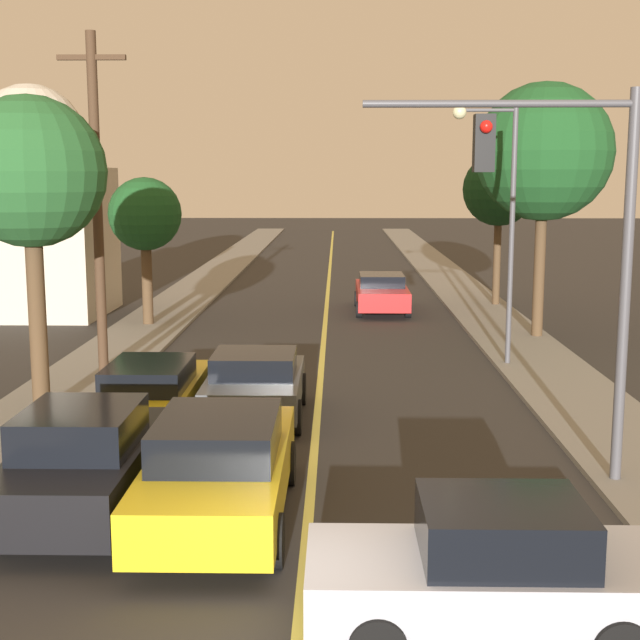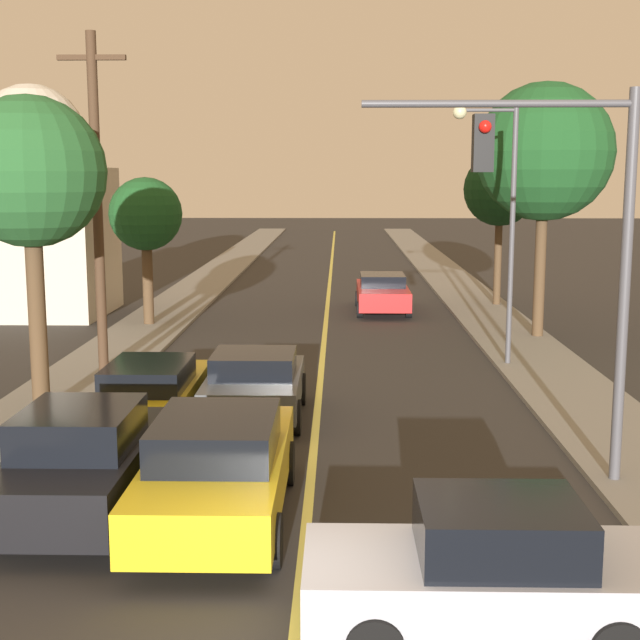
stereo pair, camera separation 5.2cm
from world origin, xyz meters
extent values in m
cube|color=#2D2B28|center=(0.00, 36.00, 0.01)|extent=(9.36, 80.00, 0.01)
cube|color=#D1C14C|center=(0.00, 36.00, 0.01)|extent=(0.16, 76.00, 0.00)
cube|color=gray|center=(-5.93, 36.00, 0.06)|extent=(2.50, 80.00, 0.12)
cube|color=gray|center=(5.93, 36.00, 0.06)|extent=(2.50, 80.00, 0.12)
cube|color=gold|center=(-1.31, 3.64, 0.73)|extent=(1.95, 5.15, 0.72)
cube|color=black|center=(-1.31, 3.43, 1.37)|extent=(1.72, 2.32, 0.57)
cylinder|color=black|center=(-2.24, 5.23, 0.37)|extent=(0.22, 0.73, 0.73)
cylinder|color=black|center=(-0.38, 5.23, 0.37)|extent=(0.22, 0.73, 0.73)
cylinder|color=black|center=(-2.24, 2.04, 0.37)|extent=(0.22, 0.73, 0.73)
cylinder|color=black|center=(-0.38, 2.04, 0.37)|extent=(0.22, 0.73, 0.73)
cube|color=#474C51|center=(-1.31, 9.32, 0.67)|extent=(1.93, 3.86, 0.62)
cube|color=black|center=(-1.31, 9.17, 1.22)|extent=(1.70, 1.74, 0.48)
cylinder|color=black|center=(-2.23, 10.52, 0.36)|extent=(0.22, 0.72, 0.72)
cylinder|color=black|center=(-0.39, 10.52, 0.36)|extent=(0.22, 0.72, 0.72)
cylinder|color=black|center=(-2.23, 8.13, 0.36)|extent=(0.22, 0.72, 0.72)
cylinder|color=black|center=(-0.39, 8.13, 0.36)|extent=(0.22, 0.72, 0.72)
cube|color=black|center=(-3.37, 3.79, 0.73)|extent=(1.84, 4.36, 0.79)
cube|color=black|center=(-3.37, 3.61, 1.43)|extent=(1.62, 1.96, 0.60)
cylinder|color=black|center=(-4.25, 5.14, 0.33)|extent=(0.22, 0.67, 0.67)
cylinder|color=black|center=(-2.49, 5.14, 0.33)|extent=(0.22, 0.67, 0.67)
cylinder|color=black|center=(-2.49, 2.44, 0.33)|extent=(0.22, 0.67, 0.67)
cube|color=gold|center=(-3.37, 8.60, 0.62)|extent=(1.78, 4.94, 0.56)
cube|color=black|center=(-3.37, 8.40, 1.15)|extent=(1.57, 2.22, 0.49)
cylinder|color=black|center=(-4.22, 10.13, 0.34)|extent=(0.22, 0.68, 0.68)
cylinder|color=black|center=(-2.52, 10.13, 0.34)|extent=(0.22, 0.68, 0.68)
cylinder|color=black|center=(-4.22, 7.07, 0.34)|extent=(0.22, 0.68, 0.68)
cylinder|color=black|center=(-2.52, 7.07, 0.34)|extent=(0.22, 0.68, 0.68)
cube|color=red|center=(2.11, 24.45, 0.64)|extent=(1.88, 4.72, 0.68)
cube|color=black|center=(2.11, 24.64, 1.20)|extent=(1.65, 2.12, 0.44)
cylinder|color=black|center=(3.00, 22.99, 0.30)|extent=(0.22, 0.60, 0.60)
cylinder|color=black|center=(1.21, 22.99, 0.30)|extent=(0.22, 0.60, 0.60)
cylinder|color=black|center=(3.00, 25.92, 0.30)|extent=(0.22, 0.60, 0.60)
cylinder|color=black|center=(1.21, 25.92, 0.30)|extent=(0.22, 0.60, 0.60)
cube|color=#A5A8B2|center=(2.11, 0.37, 0.62)|extent=(4.04, 1.78, 0.62)
cube|color=black|center=(2.27, 0.37, 1.24)|extent=(1.82, 1.57, 0.62)
cylinder|color=black|center=(0.86, 1.22, 0.31)|extent=(0.62, 0.22, 0.62)
cylinder|color=black|center=(3.36, 1.22, 0.31)|extent=(0.62, 0.22, 0.62)
cylinder|color=#47474C|center=(5.08, 5.31, 3.30)|extent=(0.18, 0.18, 6.36)
cylinder|color=#47474C|center=(2.95, 5.31, 6.23)|extent=(4.26, 0.12, 0.12)
cube|color=black|center=(2.73, 5.31, 5.62)|extent=(0.32, 0.28, 0.90)
sphere|color=red|center=(2.73, 5.13, 5.87)|extent=(0.20, 0.20, 0.20)
cylinder|color=#47474C|center=(5.03, 14.62, 3.53)|extent=(0.14, 0.14, 6.82)
cylinder|color=#47474C|center=(4.30, 14.62, 6.79)|extent=(1.46, 0.09, 0.09)
sphere|color=beige|center=(3.57, 14.62, 6.74)|extent=(0.36, 0.36, 0.36)
cylinder|color=#422D1E|center=(-5.28, 12.11, 4.27)|extent=(0.24, 0.24, 8.29)
cube|color=#422D1E|center=(-5.28, 12.11, 7.81)|extent=(1.60, 0.12, 0.12)
cylinder|color=#4C3823|center=(-5.86, 9.23, 2.11)|extent=(0.37, 0.37, 3.99)
sphere|color=#235628|center=(-5.86, 9.23, 5.20)|extent=(3.10, 3.10, 3.10)
cylinder|color=#4C3823|center=(-6.03, 20.81, 1.55)|extent=(0.36, 0.36, 2.87)
sphere|color=#19471E|center=(-6.03, 20.81, 3.84)|extent=(2.45, 2.45, 2.45)
cylinder|color=#4C3823|center=(6.65, 25.76, 1.86)|extent=(0.29, 0.29, 3.48)
sphere|color=#143819|center=(6.65, 25.76, 4.59)|extent=(2.82, 2.82, 2.82)
cylinder|color=#4C3823|center=(6.74, 18.79, 2.24)|extent=(0.34, 0.34, 4.24)
sphere|color=#19471E|center=(6.74, 18.79, 5.83)|extent=(4.23, 4.23, 4.23)
cube|color=#BCB29E|center=(-10.68, 23.58, 2.70)|extent=(5.00, 5.00, 5.41)
sphere|color=#BCB29E|center=(-10.68, 23.58, 6.46)|extent=(3.84, 3.84, 3.84)
camera|label=1|loc=(0.43, -9.04, 5.12)|focal=50.00mm
camera|label=2|loc=(0.48, -9.04, 5.12)|focal=50.00mm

